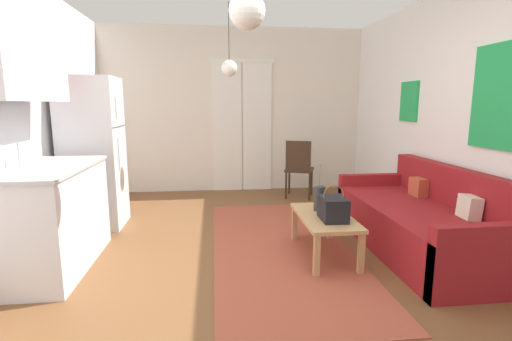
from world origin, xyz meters
TOP-DOWN VIEW (x-y plane):
  - ground_plane at (0.00, 0.00)m, footprint 4.84×7.20m
  - wall_back at (0.01, 3.35)m, footprint 4.44×0.13m
  - wall_right at (2.17, 0.00)m, footprint 0.12×6.80m
  - area_rug at (0.30, 0.62)m, footprint 1.35×3.20m
  - couch at (1.71, 0.40)m, footprint 0.91×2.08m
  - coffee_table at (0.68, 0.37)m, footprint 0.47×0.95m
  - bamboo_vase at (0.67, 0.54)m, footprint 0.11×0.11m
  - handbag at (0.71, 0.23)m, footprint 0.23×0.31m
  - refrigerator at (-1.75, 1.57)m, footprint 0.65×0.61m
  - kitchen_counter at (-1.81, 0.40)m, footprint 0.63×1.33m
  - accent_chair at (0.94, 2.60)m, footprint 0.53×0.52m
  - pendant_lamp_near at (-0.09, 0.02)m, footprint 0.28×0.28m
  - pendant_lamp_far at (-0.14, 1.87)m, footprint 0.20×0.20m

SIDE VIEW (x-z plane):
  - ground_plane at x=0.00m, z-range -0.10..0.00m
  - area_rug at x=0.30m, z-range 0.00..0.01m
  - couch at x=1.71m, z-range -0.14..0.69m
  - coffee_table at x=0.68m, z-range 0.15..0.55m
  - accent_chair at x=0.94m, z-range 0.05..0.95m
  - handbag at x=0.71m, z-range 0.35..0.68m
  - bamboo_vase at x=0.67m, z-range 0.29..0.76m
  - kitchen_counter at x=-1.81m, z-range -0.26..1.88m
  - refrigerator at x=-1.75m, z-range 0.00..1.75m
  - wall_back at x=0.01m, z-range -0.01..2.66m
  - wall_right at x=2.17m, z-range 0.00..2.67m
  - pendant_lamp_far at x=-0.14m, z-range 1.44..2.33m
  - pendant_lamp_near at x=-0.09m, z-range 1.80..2.47m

